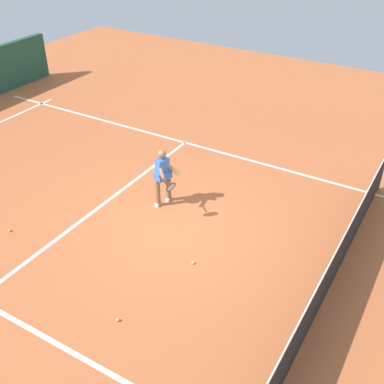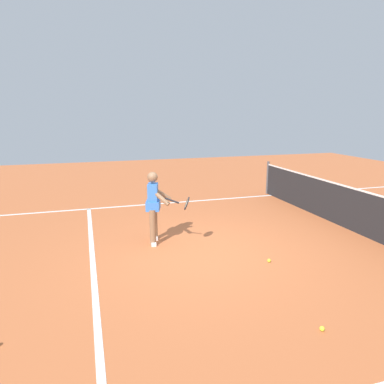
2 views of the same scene
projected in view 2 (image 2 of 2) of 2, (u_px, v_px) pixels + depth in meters
ground_plane at (200, 251)px, 7.20m from camera, size 28.59×28.59×0.00m
service_line_marking at (93, 264)px, 6.60m from camera, size 8.01×0.10×0.01m
sideline_left_marking at (160, 204)px, 10.94m from camera, size 0.10×20.00×0.01m
court_net at (359, 211)px, 8.18m from camera, size 8.69×0.08×1.12m
tennis_player at (154, 205)px, 7.51m from camera, size 0.96×0.88×1.55m
tennis_ball_near at (322, 329)px, 4.58m from camera, size 0.07×0.07×0.07m
tennis_ball_mid at (269, 261)px, 6.67m from camera, size 0.07×0.07×0.07m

